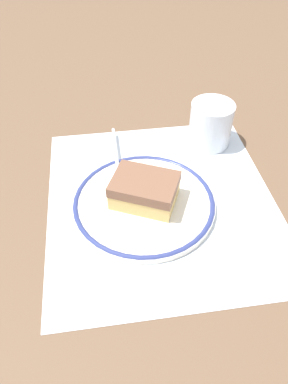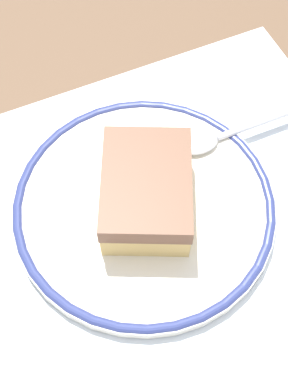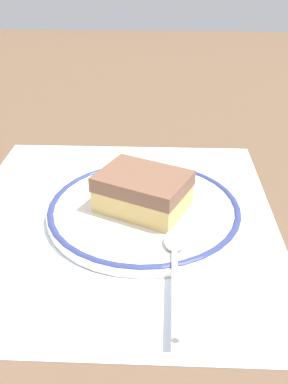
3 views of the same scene
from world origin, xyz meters
name	(u,v)px [view 3 (image 3 of 3)]	position (x,y,z in m)	size (l,w,h in m)	color
ground_plane	(118,219)	(0.00, 0.00, 0.00)	(2.40, 2.40, 0.00)	brown
placemat	(118,218)	(0.00, 0.00, 0.00)	(0.40, 0.37, 0.00)	silver
plate	(144,209)	(-0.01, 0.03, 0.01)	(0.23, 0.23, 0.01)	silver
cake_slice	(143,191)	(-0.01, 0.03, 0.03)	(0.11, 0.12, 0.04)	#DBB76B
spoon	(175,259)	(0.09, 0.06, 0.02)	(0.15, 0.02, 0.01)	silver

